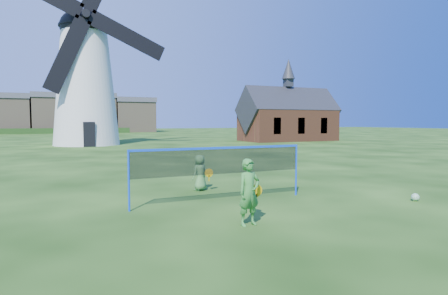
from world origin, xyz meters
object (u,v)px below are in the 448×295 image
windmill (85,78)px  play_ball (415,197)px  badminton_net (221,162)px  player_boy (200,173)px  chapel (288,118)px  player_girl (249,192)px

windmill → play_ball: windmill is taller
badminton_net → player_boy: 2.03m
chapel → player_girl: chapel is taller
player_girl → player_boy: size_ratio=1.25×
windmill → player_boy: windmill is taller
play_ball → chapel: bearing=62.4°
badminton_net → player_boy: size_ratio=4.35×
windmill → badminton_net: bearing=-87.0°
chapel → player_boy: (-20.35, -25.34, -2.07)m
badminton_net → windmill: bearing=93.0°
play_ball → windmill: bearing=102.2°
windmill → chapel: size_ratio=1.68×
player_boy → play_ball: size_ratio=5.28×
chapel → play_ball: bearing=-117.6°
chapel → player_girl: bearing=-125.1°
player_girl → player_boy: 4.31m
player_boy → play_ball: bearing=116.2°
chapel → play_ball: size_ratio=50.66×
windmill → player_girl: windmill is taller
chapel → player_boy: size_ratio=9.60×
windmill → chapel: bearing=-2.9°
chapel → player_girl: (-20.82, -29.62, -1.93)m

